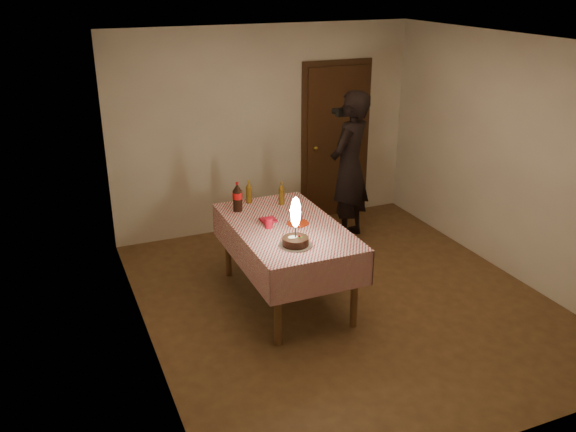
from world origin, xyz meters
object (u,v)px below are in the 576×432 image
object	(u,v)px
dining_table	(286,235)
cola_bottle	(237,197)
photographer	(349,167)
amber_bottle_right	(282,194)
clear_cup	(298,216)
birthday_cake	(296,232)
red_plate	(298,223)
amber_bottle_left	(249,192)
red_cup	(269,223)

from	to	relation	value
dining_table	cola_bottle	world-z (taller)	cola_bottle
photographer	amber_bottle_right	bearing A→B (deg)	-152.49
cola_bottle	photographer	xyz separation A→B (m)	(1.65, 0.59, -0.04)
dining_table	clear_cup	distance (m)	0.24
birthday_cake	photographer	xyz separation A→B (m)	(1.43, 1.64, -0.02)
clear_cup	red_plate	bearing A→B (deg)	-115.23
birthday_cake	cola_bottle	distance (m)	1.06
cola_bottle	amber_bottle_left	bearing A→B (deg)	44.03
dining_table	red_cup	bearing A→B (deg)	178.02
red_plate	clear_cup	bearing A→B (deg)	64.77
clear_cup	photographer	xyz separation A→B (m)	(1.16, 1.08, 0.07)
birthday_cake	red_plate	xyz separation A→B (m)	(0.23, 0.47, -0.13)
clear_cup	cola_bottle	bearing A→B (deg)	135.02
red_cup	amber_bottle_right	bearing A→B (deg)	56.60
amber_bottle_left	photographer	size ratio (longest dim) A/B	0.14
amber_bottle_right	red_plate	bearing A→B (deg)	-95.74
red_plate	amber_bottle_left	size ratio (longest dim) A/B	0.86
red_plate	clear_cup	world-z (taller)	clear_cup
amber_bottle_left	photographer	distance (m)	1.51
birthday_cake	red_plate	distance (m)	0.54
dining_table	clear_cup	world-z (taller)	clear_cup
amber_bottle_left	amber_bottle_right	size ratio (longest dim) A/B	1.00
red_plate	cola_bottle	size ratio (longest dim) A/B	0.69
cola_bottle	clear_cup	bearing A→B (deg)	-44.98
amber_bottle_left	photographer	world-z (taller)	photographer
clear_cup	photographer	bearing A→B (deg)	42.82
clear_cup	amber_bottle_left	size ratio (longest dim) A/B	0.35
birthday_cake	photographer	size ratio (longest dim) A/B	0.25
dining_table	clear_cup	xyz separation A→B (m)	(0.17, 0.08, 0.16)
red_plate	amber_bottle_right	xyz separation A→B (m)	(0.06, 0.57, 0.11)
red_cup	clear_cup	distance (m)	0.36
clear_cup	amber_bottle_left	bearing A→B (deg)	113.72
clear_cup	cola_bottle	world-z (taller)	cola_bottle
dining_table	amber_bottle_left	size ratio (longest dim) A/B	6.75
birthday_cake	cola_bottle	size ratio (longest dim) A/B	1.49
cola_bottle	amber_bottle_left	size ratio (longest dim) A/B	1.25
red_plate	red_cup	distance (m)	0.31
clear_cup	amber_bottle_left	distance (m)	0.73
clear_cup	birthday_cake	bearing A→B (deg)	-115.89
red_cup	amber_bottle_left	world-z (taller)	amber_bottle_left
amber_bottle_left	photographer	xyz separation A→B (m)	(1.46, 0.41, -0.01)
birthday_cake	cola_bottle	bearing A→B (deg)	101.50
red_plate	cola_bottle	distance (m)	0.74
dining_table	photographer	world-z (taller)	photographer
clear_cup	cola_bottle	distance (m)	0.69
red_plate	amber_bottle_right	world-z (taller)	amber_bottle_right
red_cup	cola_bottle	xyz separation A→B (m)	(-0.13, 0.56, 0.10)
birthday_cake	clear_cup	distance (m)	0.63
amber_bottle_right	amber_bottle_left	bearing A→B (deg)	148.83
red_plate	photographer	distance (m)	1.68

